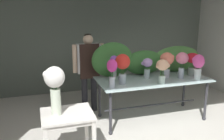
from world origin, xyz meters
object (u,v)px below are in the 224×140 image
Objects in this scene: display_table_glass at (153,84)px; vase_magenta_dahlias at (112,71)px; vase_peach_roses at (162,68)px; vase_coral_freesia at (167,61)px; florist at (89,65)px; vase_lilac_carnations at (147,66)px; vase_fuchsia_tulips at (198,65)px; vase_rosy_hydrangea at (182,61)px; vase_crimson_lilies at (193,61)px; side_table_white at (68,120)px; vase_scarlet_snapdragons at (122,65)px; vase_white_roses_tall at (55,85)px; vase_violet_ranunculus at (114,65)px.

vase_magenta_dahlias is at bearing -162.78° from display_table_glass.
vase_coral_freesia reaches higher than vase_peach_roses.
florist is 4.15× the size of vase_lilac_carnations.
vase_peach_roses is at bearing -179.97° from vase_fuchsia_tulips.
display_table_glass is 0.49m from vase_peach_roses.
vase_crimson_lilies is at bearing 21.33° from vase_rosy_hydrangea.
vase_fuchsia_tulips is at bearing 14.31° from side_table_white.
vase_coral_freesia is at bearing -178.97° from vase_crimson_lilies.
vase_coral_freesia reaches higher than side_table_white.
display_table_glass is at bearing 93.82° from vase_peach_roses.
vase_crimson_lilies is (1.91, -0.69, 0.10)m from florist.
side_table_white is 2.24m from vase_coral_freesia.
florist is 0.93m from vase_scarlet_snapdragons.
vase_peach_roses is 0.66× the size of vase_white_roses_tall.
display_table_glass is 4.21× the size of vase_rosy_hydrangea.
vase_magenta_dahlias is at bearing 34.23° from vase_white_roses_tall.
vase_crimson_lilies is (0.11, 0.31, 0.00)m from vase_fuchsia_tulips.
vase_violet_ranunculus is at bearing 145.88° from vase_peach_roses.
vase_white_roses_tall is (-0.14, 0.00, 0.51)m from side_table_white.
side_table_white is 2.75m from vase_crimson_lilies.
florist is 3.31× the size of vase_coral_freesia.
vase_coral_freesia is at bearing -8.36° from vase_lilac_carnations.
vase_rosy_hydrangea reaches higher than display_table_glass.
florist is at bearing 160.07° from vase_crimson_lilies.
vase_scarlet_snapdragons is (-0.67, 0.19, 0.06)m from vase_peach_roses.
display_table_glass is 1.31m from florist.
vase_white_roses_tall is (-0.97, -0.66, 0.05)m from vase_magenta_dahlias.
florist is (-1.06, 0.70, 0.30)m from display_table_glass.
vase_lilac_carnations is at bearing 29.24° from vase_white_roses_tall.
vase_lilac_carnations is 0.86× the size of vase_violet_ranunculus.
vase_peach_roses reaches higher than side_table_white.
florist is 3.73× the size of vase_peach_roses.
vase_scarlet_snapdragons is 1.49m from vase_crimson_lilies.
vase_lilac_carnations is at bearing 22.35° from vase_magenta_dahlias.
vase_crimson_lilies is at bearing 19.20° from vase_white_roses_tall.
vase_violet_ranunculus reaches higher than vase_lilac_carnations.
vase_scarlet_snapdragons reaches higher than vase_peach_roses.
vase_rosy_hydrangea reaches higher than vase_fuchsia_tulips.
side_table_white is 1.56m from vase_violet_ranunculus.
vase_crimson_lilies is 2.85m from vase_white_roses_tall.
vase_magenta_dahlias is at bearing -79.23° from florist.
vase_rosy_hydrangea is at bearing -158.67° from vase_crimson_lilies.
florist is at bearing 100.77° from vase_magenta_dahlias.
side_table_white is 2.42m from vase_rosy_hydrangea.
vase_magenta_dahlias is at bearing 178.76° from vase_fuchsia_tulips.
vase_coral_freesia is 2.31m from vase_white_roses_tall.
vase_coral_freesia reaches higher than vase_crimson_lilies.
vase_rosy_hydrangea is (0.24, -0.12, 0.01)m from vase_coral_freesia.
florist is at bearing 152.65° from vase_rosy_hydrangea.
vase_rosy_hydrangea is (0.52, -0.12, 0.44)m from display_table_glass.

